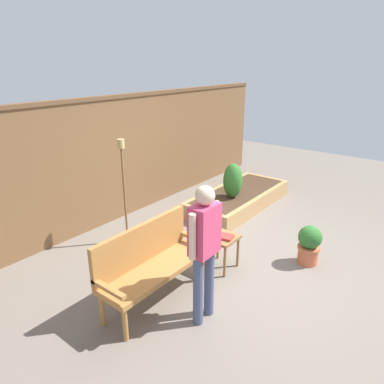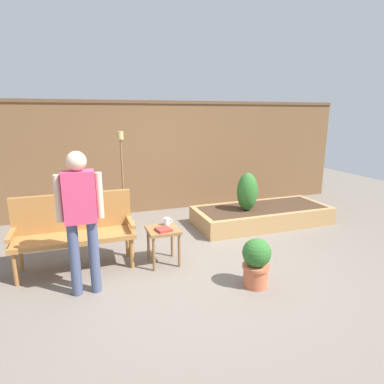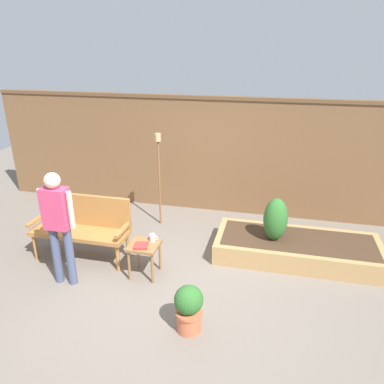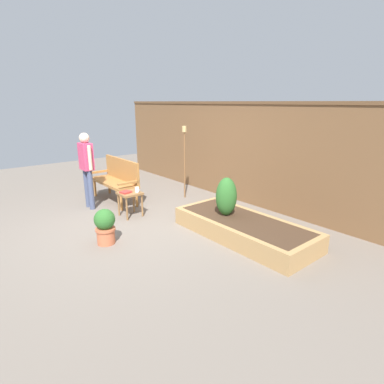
{
  "view_description": "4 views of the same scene",
  "coord_description": "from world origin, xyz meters",
  "views": [
    {
      "loc": [
        -3.96,
        -2.07,
        2.69
      ],
      "look_at": [
        -0.17,
        0.88,
        0.89
      ],
      "focal_mm": 32.92,
      "sensor_mm": 36.0,
      "label": 1
    },
    {
      "loc": [
        -1.34,
        -3.6,
        1.92
      ],
      "look_at": [
        0.22,
        0.82,
        0.77
      ],
      "focal_mm": 30.03,
      "sensor_mm": 36.0,
      "label": 2
    },
    {
      "loc": [
        1.25,
        -3.89,
        2.98
      ],
      "look_at": [
        0.06,
        1.07,
        0.94
      ],
      "focal_mm": 34.43,
      "sensor_mm": 36.0,
      "label": 3
    },
    {
      "loc": [
        4.76,
        -2.52,
        2.15
      ],
      "look_at": [
        0.48,
        1.02,
        0.53
      ],
      "focal_mm": 29.05,
      "sensor_mm": 36.0,
      "label": 4
    }
  ],
  "objects": [
    {
      "name": "raised_planter_bed",
      "position": [
        1.66,
        1.14,
        0.15
      ],
      "size": [
        2.4,
        1.0,
        0.3
      ],
      "color": "#AD8451",
      "rests_on": "ground_plane"
    },
    {
      "name": "book_on_table",
      "position": [
        -0.41,
        0.12,
        0.5
      ],
      "size": [
        0.21,
        0.21,
        0.03
      ],
      "primitive_type": "cube",
      "rotation": [
        0.0,
        0.0,
        0.21
      ],
      "color": "#B2332D",
      "rests_on": "side_table"
    },
    {
      "name": "cup_on_table",
      "position": [
        -0.31,
        0.31,
        0.53
      ],
      "size": [
        0.12,
        0.08,
        0.1
      ],
      "color": "white",
      "rests_on": "side_table"
    },
    {
      "name": "potted_boxwood",
      "position": [
        0.45,
        -0.71,
        0.3
      ],
      "size": [
        0.32,
        0.32,
        0.57
      ],
      "color": "#C66642",
      "rests_on": "ground_plane"
    },
    {
      "name": "person_by_bench",
      "position": [
        -1.37,
        -0.22,
        0.93
      ],
      "size": [
        0.47,
        0.2,
        1.56
      ],
      "color": "#475170",
      "rests_on": "ground_plane"
    },
    {
      "name": "side_table",
      "position": [
        -0.4,
        0.19,
        0.4
      ],
      "size": [
        0.4,
        0.4,
        0.48
      ],
      "color": "olive",
      "rests_on": "ground_plane"
    },
    {
      "name": "fence_back",
      "position": [
        0.0,
        2.6,
        1.09
      ],
      "size": [
        8.4,
        0.14,
        2.16
      ],
      "color": "brown",
      "rests_on": "ground_plane"
    },
    {
      "name": "garden_bench",
      "position": [
        -1.47,
        0.48,
        0.54
      ],
      "size": [
        1.44,
        0.48,
        0.94
      ],
      "color": "#A87038",
      "rests_on": "ground_plane"
    },
    {
      "name": "shrub_near_bench",
      "position": [
        1.31,
        1.08,
        0.63
      ],
      "size": [
        0.35,
        0.35,
        0.65
      ],
      "color": "brown",
      "rests_on": "raised_planter_bed"
    },
    {
      "name": "tiki_torch",
      "position": [
        -0.68,
        1.77,
        1.13
      ],
      "size": [
        0.1,
        0.1,
        1.64
      ],
      "color": "brown",
      "rests_on": "ground_plane"
    },
    {
      "name": "ground_plane",
      "position": [
        0.0,
        0.0,
        0.0
      ],
      "size": [
        14.0,
        14.0,
        0.0
      ],
      "primitive_type": "plane",
      "color": "#70665B"
    }
  ]
}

